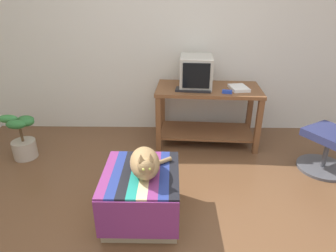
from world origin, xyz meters
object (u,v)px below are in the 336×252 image
(keyboard, at_px, (193,90))
(book, at_px, (239,88))
(tv_monitor, at_px, (196,72))
(potted_plant, at_px, (23,138))
(cat, at_px, (145,163))
(desk, at_px, (207,106))
(office_chair, at_px, (335,139))
(stapler, at_px, (227,92))
(ottoman_with_blanket, at_px, (142,195))

(keyboard, distance_m, book, 0.53)
(tv_monitor, bearing_deg, potted_plant, -162.69)
(keyboard, xyz_separation_m, potted_plant, (-1.92, -0.31, -0.48))
(keyboard, bearing_deg, cat, -101.71)
(desk, height_order, potted_plant, desk)
(keyboard, xyz_separation_m, cat, (-0.44, -1.28, -0.18))
(book, bearing_deg, keyboard, 177.80)
(office_chair, relative_size, stapler, 8.09)
(book, height_order, potted_plant, book)
(desk, relative_size, ottoman_with_blanket, 1.86)
(potted_plant, bearing_deg, office_chair, -4.07)
(cat, xyz_separation_m, stapler, (0.81, 1.19, 0.19))
(desk, bearing_deg, potted_plant, -164.70)
(desk, xyz_separation_m, book, (0.34, -0.07, 0.25))
(tv_monitor, distance_m, office_chair, 1.63)
(stapler, bearing_deg, keyboard, 87.21)
(cat, height_order, potted_plant, cat)
(book, height_order, stapler, stapler)
(book, bearing_deg, cat, -134.53)
(book, bearing_deg, desk, 160.25)
(tv_monitor, height_order, cat, tv_monitor)
(cat, bearing_deg, book, 44.64)
(book, height_order, cat, book)
(desk, height_order, ottoman_with_blanket, desk)
(book, distance_m, ottoman_with_blanket, 1.74)
(desk, xyz_separation_m, stapler, (0.18, -0.22, 0.25))
(office_chair, bearing_deg, stapler, -55.18)
(ottoman_with_blanket, bearing_deg, potted_plant, 146.59)
(desk, distance_m, potted_plant, 2.16)
(desk, distance_m, tv_monitor, 0.43)
(keyboard, height_order, stapler, stapler)
(tv_monitor, distance_m, keyboard, 0.24)
(book, distance_m, potted_plant, 2.52)
(tv_monitor, height_order, keyboard, tv_monitor)
(desk, relative_size, office_chair, 1.41)
(desk, xyz_separation_m, ottoman_with_blanket, (-0.67, -1.38, -0.26))
(ottoman_with_blanket, bearing_deg, keyboard, 68.93)
(tv_monitor, distance_m, stapler, 0.45)
(book, relative_size, potted_plant, 0.51)
(ottoman_with_blanket, xyz_separation_m, office_chair, (1.90, 0.71, 0.17))
(keyboard, height_order, ottoman_with_blanket, keyboard)
(potted_plant, bearing_deg, keyboard, 9.28)
(cat, bearing_deg, ottoman_with_blanket, 137.83)
(keyboard, distance_m, stapler, 0.38)
(desk, xyz_separation_m, cat, (-0.63, -1.41, 0.06))
(cat, distance_m, office_chair, 2.00)
(ottoman_with_blanket, distance_m, cat, 0.33)
(desk, bearing_deg, stapler, -46.34)
(cat, bearing_deg, desk, 56.46)
(ottoman_with_blanket, xyz_separation_m, cat, (0.04, -0.03, 0.32))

